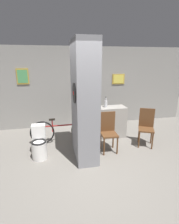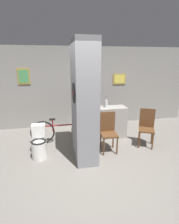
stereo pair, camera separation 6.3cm
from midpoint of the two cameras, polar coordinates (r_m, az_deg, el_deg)
ground_plane at (r=3.89m, az=1.35°, el=-17.60°), size 14.00×14.00×0.00m
wall_back at (r=5.87m, az=-4.23°, el=8.00°), size 8.00×0.09×2.60m
pillar_center at (r=3.80m, az=-1.31°, el=3.18°), size 0.49×1.02×2.60m
counter_shelf at (r=5.07m, az=4.83°, el=-3.44°), size 1.31×0.44×0.90m
toilet at (r=4.25m, az=-15.70°, el=-10.02°), size 0.34×0.50×0.74m
chair_near_pillar at (r=4.32m, az=6.55°, el=-5.97°), size 0.39×0.39×0.98m
chair_by_doorway at (r=4.81m, az=18.50°, el=-4.36°), size 0.51×0.51×0.98m
bicycle at (r=4.85m, az=-8.19°, el=-5.92°), size 1.74×0.42×0.69m
bottle_tall at (r=4.94m, az=5.83°, el=2.82°), size 0.08×0.08×0.31m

